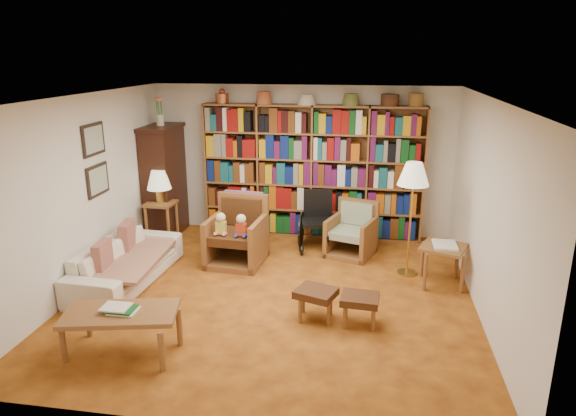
% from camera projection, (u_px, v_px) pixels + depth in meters
% --- Properties ---
extents(floor, '(5.00, 5.00, 0.00)m').
position_uv_depth(floor, '(275.00, 294.00, 6.64)').
color(floor, '#AE611A').
rests_on(floor, ground).
extents(ceiling, '(5.00, 5.00, 0.00)m').
position_uv_depth(ceiling, '(273.00, 97.00, 5.92)').
color(ceiling, white).
rests_on(ceiling, wall_back).
extents(wall_back, '(5.00, 0.00, 5.00)m').
position_uv_depth(wall_back, '(302.00, 161.00, 8.64)').
color(wall_back, silver).
rests_on(wall_back, floor).
extents(wall_front, '(5.00, 0.00, 5.00)m').
position_uv_depth(wall_front, '(213.00, 291.00, 3.92)').
color(wall_front, silver).
rests_on(wall_front, floor).
extents(wall_left, '(0.00, 5.00, 5.00)m').
position_uv_depth(wall_left, '(85.00, 193.00, 6.66)').
color(wall_left, silver).
rests_on(wall_left, floor).
extents(wall_right, '(0.00, 5.00, 5.00)m').
position_uv_depth(wall_right, '(487.00, 211.00, 5.90)').
color(wall_right, silver).
rests_on(wall_right, floor).
extents(bookshelf, '(3.60, 0.30, 2.42)m').
position_uv_depth(bookshelf, '(312.00, 168.00, 8.47)').
color(bookshelf, brown).
rests_on(bookshelf, floor).
extents(curio_cabinet, '(0.50, 0.95, 2.40)m').
position_uv_depth(curio_cabinet, '(164.00, 180.00, 8.60)').
color(curio_cabinet, black).
rests_on(curio_cabinet, floor).
extents(framed_pictures, '(0.03, 0.52, 0.97)m').
position_uv_depth(framed_pictures, '(96.00, 160.00, 6.84)').
color(framed_pictures, black).
rests_on(framed_pictures, wall_left).
extents(sofa, '(2.01, 0.88, 0.57)m').
position_uv_depth(sofa, '(126.00, 262.00, 6.92)').
color(sofa, silver).
rests_on(sofa, floor).
extents(sofa_throw, '(0.90, 1.57, 0.04)m').
position_uv_depth(sofa_throw, '(130.00, 261.00, 6.91)').
color(sofa_throw, '#C8AE92').
rests_on(sofa_throw, sofa).
extents(cushion_left, '(0.20, 0.43, 0.42)m').
position_uv_depth(cushion_left, '(128.00, 241.00, 7.23)').
color(cushion_left, maroon).
rests_on(cushion_left, sofa).
extents(cushion_right, '(0.15, 0.39, 0.38)m').
position_uv_depth(cushion_right, '(103.00, 260.00, 6.57)').
color(cushion_right, maroon).
rests_on(cushion_right, sofa).
extents(side_table_lamp, '(0.46, 0.46, 0.70)m').
position_uv_depth(side_table_lamp, '(161.00, 213.00, 8.27)').
color(side_table_lamp, brown).
rests_on(side_table_lamp, floor).
extents(table_lamp, '(0.38, 0.38, 0.52)m').
position_uv_depth(table_lamp, '(159.00, 181.00, 8.12)').
color(table_lamp, gold).
rests_on(table_lamp, side_table_lamp).
extents(armchair_leather, '(0.84, 0.89, 1.00)m').
position_uv_depth(armchair_leather, '(238.00, 235.00, 7.61)').
color(armchair_leather, brown).
rests_on(armchair_leather, floor).
extents(armchair_sage, '(0.86, 0.87, 0.82)m').
position_uv_depth(armchair_sage, '(351.00, 234.00, 7.93)').
color(armchair_sage, brown).
rests_on(armchair_sage, floor).
extents(wheelchair, '(0.54, 0.74, 0.93)m').
position_uv_depth(wheelchair, '(317.00, 222.00, 8.12)').
color(wheelchair, black).
rests_on(wheelchair, floor).
extents(floor_lamp, '(0.43, 0.43, 1.60)m').
position_uv_depth(floor_lamp, '(413.00, 179.00, 6.85)').
color(floor_lamp, gold).
rests_on(floor_lamp, floor).
extents(side_table_papers, '(0.70, 0.70, 0.58)m').
position_uv_depth(side_table_papers, '(443.00, 252.00, 6.79)').
color(side_table_papers, brown).
rests_on(side_table_papers, floor).
extents(footstool_a, '(0.54, 0.49, 0.37)m').
position_uv_depth(footstool_a, '(316.00, 295.00, 5.94)').
color(footstool_a, '#462B12').
rests_on(footstool_a, floor).
extents(footstool_b, '(0.45, 0.39, 0.36)m').
position_uv_depth(footstool_b, '(360.00, 301.00, 5.82)').
color(footstool_b, '#462B12').
rests_on(footstool_b, floor).
extents(coffee_table, '(1.23, 0.79, 0.53)m').
position_uv_depth(coffee_table, '(121.00, 316.00, 5.23)').
color(coffee_table, brown).
rests_on(coffee_table, floor).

